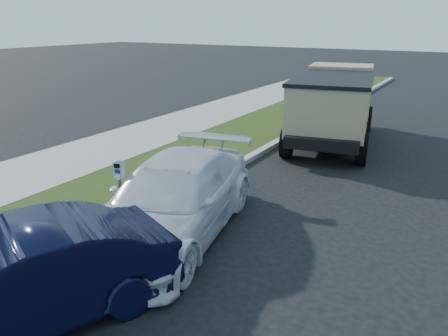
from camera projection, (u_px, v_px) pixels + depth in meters
The scene contains 6 objects.
ground at pixel (260, 243), 8.40m from camera, with size 120.00×120.00×0.00m, color black.
streetside at pixel (118, 165), 12.69m from camera, with size 6.12×50.00×0.15m.
parking_meter at pixel (120, 179), 8.43m from camera, with size 0.22×0.18×1.43m.
white_wagon at pixel (176, 198), 8.60m from camera, with size 2.11×5.20×1.51m, color silver.
navy_sedan at pixel (14, 282), 5.88m from camera, with size 1.54×4.43×1.46m, color black.
dump_truck at pixel (335, 102), 15.14m from camera, with size 3.55×6.63×2.47m.
Camera 1 is at (3.21, -6.80, 4.08)m, focal length 35.00 mm.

